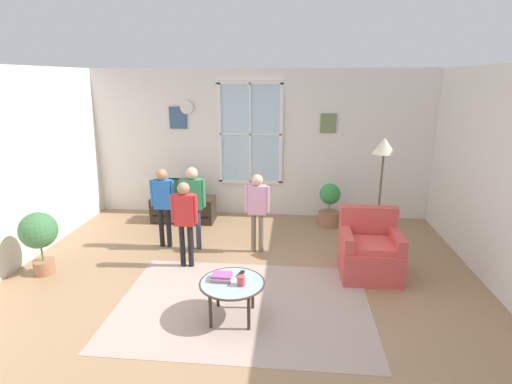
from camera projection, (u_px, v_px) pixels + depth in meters
The scene contains 17 objects.
ground_plane at pixel (237, 298), 4.72m from camera, with size 6.84×6.70×0.02m, color #9E7A56.
back_wall at pixel (259, 144), 7.31m from camera, with size 6.24×0.17×2.71m.
area_rug at pixel (243, 304), 4.57m from camera, with size 2.92×2.04×0.01m, color tan.
tv_stand at pixel (184, 209), 7.21m from camera, with size 1.13×0.48×0.45m.
television at pixel (182, 187), 7.09m from camera, with size 0.50×0.08×0.36m.
armchair at pixel (370, 251), 5.21m from camera, with size 0.76×0.74×0.87m.
coffee_table at pixel (232, 285), 4.22m from camera, with size 0.71×0.71×0.44m.
book_stack at pixel (222, 277), 4.26m from camera, with size 0.22×0.19×0.07m.
cup at pixel (241, 281), 4.14m from camera, with size 0.08×0.08×0.10m, color #BF3F3F.
remote_near_books at pixel (241, 274), 4.37m from camera, with size 0.04×0.14×0.02m, color black.
person_green_shirt at pixel (193, 199), 5.85m from camera, with size 0.39×0.18×1.29m.
person_red_shirt at pixel (185, 215), 5.30m from camera, with size 0.37×0.17×1.22m.
person_blue_shirt at pixel (163, 199), 5.95m from camera, with size 0.37×0.17×1.24m.
person_pink_shirt at pixel (257, 204), 5.77m from camera, with size 0.36×0.16×1.20m.
potted_plant_by_window at pixel (329, 205), 6.93m from camera, with size 0.38×0.38×0.77m.
potted_plant_corner at pixel (39, 234), 5.16m from camera, with size 0.48×0.48×0.86m.
floor_lamp at pixel (383, 158), 5.40m from camera, with size 0.32×0.32×1.76m.
Camera 1 is at (0.63, -4.13, 2.54)m, focal length 27.58 mm.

